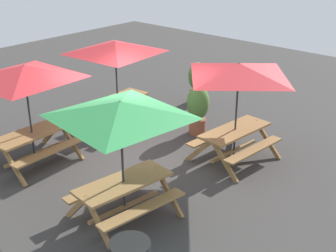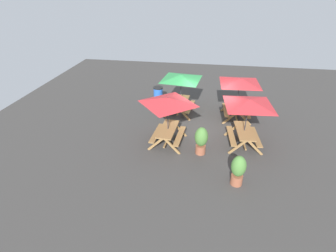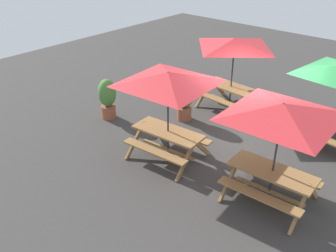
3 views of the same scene
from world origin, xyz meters
name	(u,v)px [view 1 (image 1 of 3)]	position (x,y,z in m)	size (l,w,h in m)	color
ground_plane	(132,162)	(0.00, 0.00, 0.00)	(24.00, 24.00, 0.00)	#3D3A38
picnic_table_0	(238,77)	(-1.65, 1.68, 1.99)	(2.16, 2.16, 2.34)	olive
picnic_table_1	(115,54)	(-1.26, -1.78, 1.99)	(2.82, 2.82, 2.34)	olive
picnic_table_2	(121,119)	(1.63, 1.47, 1.99)	(2.81, 2.81, 2.34)	olive
picnic_table_3	(25,80)	(1.49, -1.62, 1.99)	(2.83, 2.83, 2.34)	olive
potted_plant_0	(198,108)	(-2.27, 0.12, 0.71)	(0.57, 0.57, 1.29)	#935138
potted_plant_1	(197,81)	(-4.08, -1.31, 0.68)	(0.55, 0.55, 1.25)	#935138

